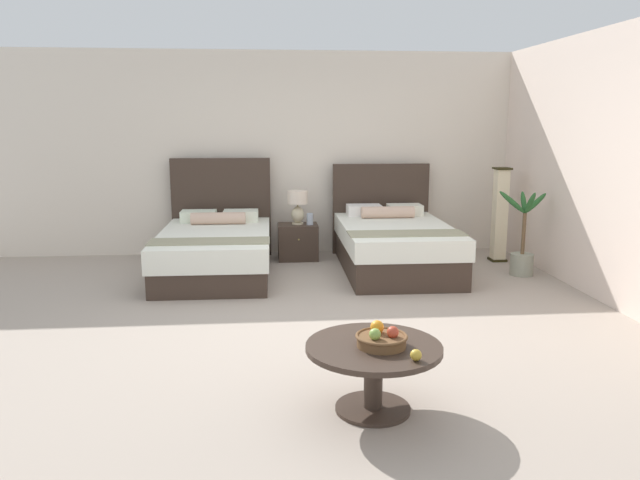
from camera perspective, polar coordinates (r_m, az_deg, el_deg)
The scene contains 13 objects.
ground_plane at distance 5.72m, azimuth -0.05°, elevation -7.42°, with size 9.49×9.64×0.02m, color #A8988A.
wall_back at distance 8.45m, azimuth -1.90°, elevation 8.04°, with size 9.49×0.12×2.72m, color silver.
wall_side_right at distance 6.76m, azimuth 25.51°, elevation 6.21°, with size 0.12×5.24×2.72m, color beige.
bed_near_window at distance 7.41m, azimuth -9.67°, elevation -0.77°, with size 1.32×2.16×1.32m.
bed_near_corner at distance 7.54m, azimuth 6.91°, elevation -0.35°, with size 1.33×2.15×1.23m.
nightstand at distance 8.05m, azimuth -2.07°, elevation -0.17°, with size 0.52×0.41×0.47m.
table_lamp at distance 7.99m, azimuth -2.10°, elevation 3.40°, with size 0.26×0.26×0.44m.
vase at distance 7.97m, azimuth -0.95°, elevation 1.97°, with size 0.09×0.09×0.15m.
coffee_table at distance 3.91m, azimuth 5.01°, elevation -11.23°, with size 0.85×0.85×0.44m.
fruit_bowl at distance 3.83m, azimuth 5.74°, elevation -9.12°, with size 0.32×0.32×0.14m.
loose_apple at distance 3.65m, azimuth 8.92°, elevation -10.54°, with size 0.07×0.07×0.07m.
floor_lamp_corner at distance 8.24m, azimuth 16.40°, elevation 2.26°, with size 0.20×0.20×1.22m.
potted_palm at distance 7.60m, azimuth 18.32°, elevation -0.96°, with size 0.60×0.42×1.03m.
Camera 1 is at (-0.49, -5.40, 1.81)m, focal length 34.36 mm.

